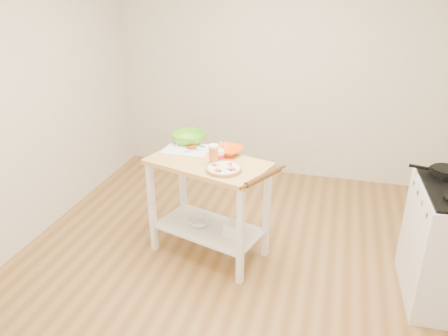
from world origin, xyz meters
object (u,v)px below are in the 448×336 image
(cutting_board, at_px, (187,149))
(spatula, at_px, (192,151))
(shelf_bin, at_px, (233,229))
(beer_pint, at_px, (214,154))
(rolling_pin, at_px, (264,177))
(green_bowl, at_px, (189,138))
(shelf_glass_bowl, at_px, (200,222))
(skillet, at_px, (446,172))
(pizza, at_px, (224,169))
(knife, at_px, (190,143))
(prep_island, at_px, (208,189))
(yogurt_tub, at_px, (219,156))
(orange_bowl, at_px, (228,151))

(cutting_board, height_order, spatula, cutting_board)
(shelf_bin, bearing_deg, beer_pint, 167.62)
(rolling_pin, bearing_deg, green_bowl, 143.58)
(green_bowl, bearing_deg, shelf_glass_bowl, -59.72)
(shelf_glass_bowl, height_order, shelf_bin, shelf_bin)
(skillet, bearing_deg, green_bowl, -174.91)
(pizza, height_order, cutting_board, pizza)
(spatula, xyz_separation_m, knife, (-0.07, 0.17, 0.00))
(pizza, relative_size, beer_pint, 1.77)
(green_bowl, relative_size, shelf_glass_bowl, 1.56)
(shelf_bin, bearing_deg, skillet, 6.75)
(beer_pint, distance_m, shelf_glass_bowl, 0.71)
(prep_island, xyz_separation_m, beer_pint, (0.06, -0.03, 0.34))
(knife, bearing_deg, spatula, -43.50)
(skillet, bearing_deg, prep_island, -164.64)
(prep_island, xyz_separation_m, cutting_board, (-0.25, 0.20, 0.27))
(rolling_pin, relative_size, shelf_bin, 3.16)
(skillet, xyz_separation_m, spatula, (-2.02, 0.04, -0.06))
(skillet, bearing_deg, shelf_glass_bowl, -165.33)
(spatula, xyz_separation_m, yogurt_tub, (0.29, -0.14, 0.04))
(skillet, distance_m, rolling_pin, 1.36)
(pizza, distance_m, knife, 0.64)
(skillet, xyz_separation_m, beer_pint, (-1.77, -0.15, 0.01))
(shelf_glass_bowl, bearing_deg, cutting_board, 131.33)
(shelf_bin, bearing_deg, cutting_board, 151.00)
(green_bowl, bearing_deg, rolling_pin, -36.42)
(prep_island, xyz_separation_m, shelf_bin, (0.24, -0.07, -0.31))
(knife, height_order, rolling_pin, rolling_pin)
(green_bowl, bearing_deg, skillet, -6.66)
(skillet, height_order, shelf_bin, skillet)
(prep_island, xyz_separation_m, rolling_pin, (0.51, -0.23, 0.29))
(yogurt_tub, distance_m, shelf_bin, 0.65)
(knife, relative_size, beer_pint, 1.60)
(beer_pint, xyz_separation_m, shelf_glass_bowl, (-0.15, 0.05, -0.69))
(skillet, xyz_separation_m, yogurt_tub, (-1.73, -0.10, -0.02))
(cutting_board, xyz_separation_m, yogurt_tub, (0.35, -0.19, 0.05))
(spatula, bearing_deg, cutting_board, 117.74)
(skillet, distance_m, spatula, 2.02)
(yogurt_tub, relative_size, rolling_pin, 0.46)
(green_bowl, distance_m, yogurt_tub, 0.52)
(cutting_board, bearing_deg, shelf_glass_bowl, -47.45)
(pizza, bearing_deg, skillet, 8.89)
(pizza, relative_size, green_bowl, 0.93)
(prep_island, distance_m, orange_bowl, 0.37)
(pizza, height_order, green_bowl, green_bowl)
(pizza, bearing_deg, shelf_glass_bowl, 149.03)
(cutting_board, xyz_separation_m, knife, (-0.01, 0.12, 0.01))
(orange_bowl, bearing_deg, prep_island, -120.50)
(shelf_glass_bowl, bearing_deg, spatula, 127.06)
(beer_pint, height_order, shelf_glass_bowl, beer_pint)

